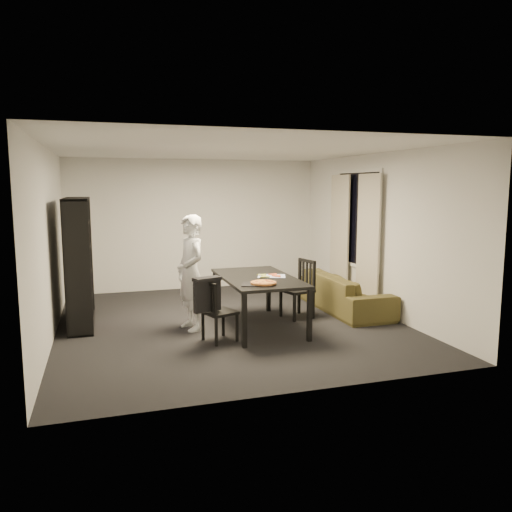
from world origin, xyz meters
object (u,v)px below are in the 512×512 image
object	(u,v)px
chair_left	(215,307)
chair_right	(301,284)
person	(191,273)
pepperoni_pizza	(263,283)
bookshelf	(79,262)
dining_table	(258,281)
sofa	(345,292)
baking_tray	(257,284)

from	to	relation	value
chair_left	chair_right	bearing A→B (deg)	-81.95
chair_right	person	size ratio (longest dim) A/B	0.55
chair_right	person	xyz separation A→B (m)	(-1.80, -0.18, 0.31)
chair_left	pepperoni_pizza	world-z (taller)	chair_left
bookshelf	pepperoni_pizza	distance (m)	2.86
dining_table	chair_left	size ratio (longest dim) A/B	2.19
pepperoni_pizza	sofa	bearing A→B (deg)	31.94
bookshelf	person	size ratio (longest dim) A/B	1.14
person	sofa	distance (m)	2.74
person	pepperoni_pizza	world-z (taller)	person
chair_left	person	world-z (taller)	person
chair_right	person	distance (m)	1.83
dining_table	chair_right	distance (m)	0.93
pepperoni_pizza	sofa	size ratio (longest dim) A/B	0.17
chair_right	sofa	size ratio (longest dim) A/B	0.44
baking_tray	sofa	xyz separation A→B (m)	(1.90, 1.10, -0.46)
pepperoni_pizza	baking_tray	bearing A→B (deg)	163.82
bookshelf	baking_tray	distance (m)	2.77
sofa	chair_right	bearing A→B (deg)	102.55
chair_right	pepperoni_pizza	xyz separation A→B (m)	(-0.94, -0.94, 0.26)
dining_table	bookshelf	bearing A→B (deg)	158.70
dining_table	person	distance (m)	0.99
bookshelf	person	xyz separation A→B (m)	(1.54, -0.79, -0.12)
bookshelf	dining_table	distance (m)	2.69
pepperoni_pizza	sofa	xyz separation A→B (m)	(1.81, 1.13, -0.48)
person	baking_tray	xyz separation A→B (m)	(0.77, -0.73, -0.07)
chair_right	pepperoni_pizza	world-z (taller)	chair_right
bookshelf	chair_left	xyz separation A→B (m)	(1.73, -1.48, -0.48)
dining_table	sofa	world-z (taller)	dining_table
dining_table	person	world-z (taller)	person
baking_tray	pepperoni_pizza	bearing A→B (deg)	-16.18
baking_tray	bookshelf	bearing A→B (deg)	146.60
chair_left	sofa	world-z (taller)	chair_left
dining_table	person	size ratio (longest dim) A/B	1.09
baking_tray	pepperoni_pizza	distance (m)	0.09
chair_left	baking_tray	xyz separation A→B (m)	(0.58, -0.04, 0.29)
person	chair_right	bearing A→B (deg)	81.10
chair_right	bookshelf	bearing A→B (deg)	-115.57
dining_table	sofa	bearing A→B (deg)	18.04
dining_table	baking_tray	xyz separation A→B (m)	(-0.19, -0.55, 0.07)
bookshelf	dining_table	xyz separation A→B (m)	(2.50, -0.97, -0.26)
chair_right	chair_left	bearing A→B (deg)	-76.75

